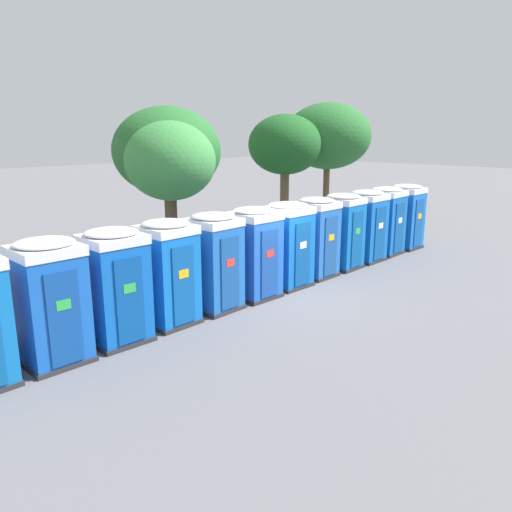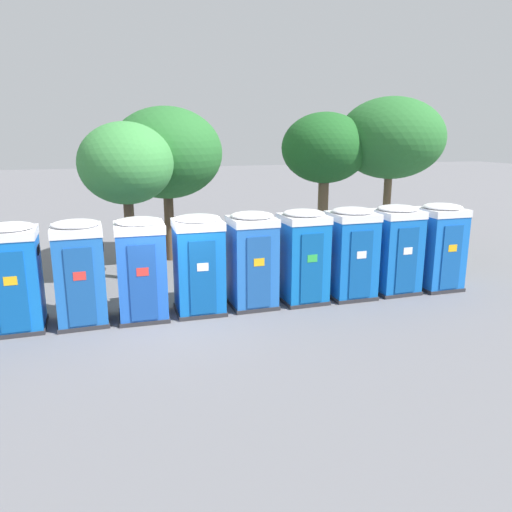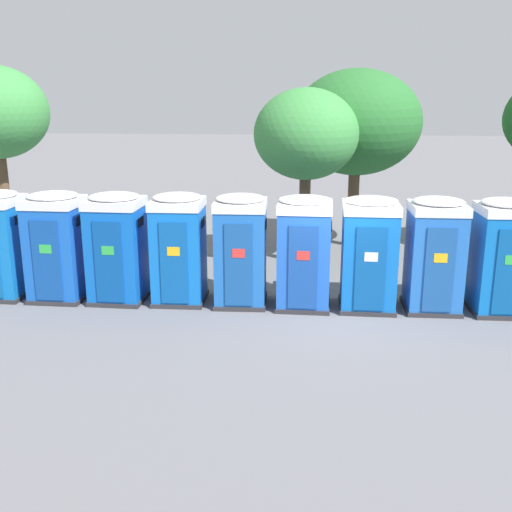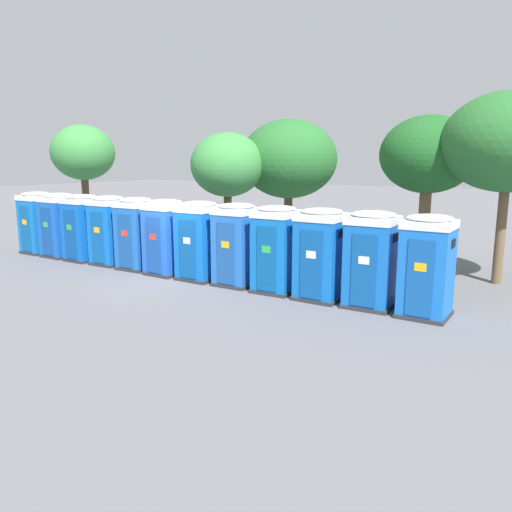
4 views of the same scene
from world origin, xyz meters
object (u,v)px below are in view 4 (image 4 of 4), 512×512
Objects in this scene: portapotty_2 at (83,227)px; portapotty_10 at (371,259)px; portapotty_5 at (166,237)px; portapotty_9 at (321,254)px; portapotty_6 at (199,240)px; portapotty_4 at (137,233)px; street_tree_1 at (428,156)px; portapotty_7 at (237,244)px; street_tree_2 at (83,153)px; portapotty_0 at (38,222)px; portapotty_3 at (109,230)px; portapotty_11 at (427,266)px; portapotty_1 at (59,225)px; street_tree_3 at (509,142)px; street_tree_4 at (289,159)px; portapotty_8 at (276,249)px; street_tree_0 at (227,166)px.

portapotty_2 is 11.45m from portapotty_10.
portapotty_5 is 5.72m from portapotty_9.
portapotty_6 is at bearing 0.77° from portapotty_5.
portapotty_4 is 0.48× the size of street_tree_1.
portapotty_2 is at bearing -179.34° from portapotty_4.
portapotty_10 is at bearing -0.11° from portapotty_7.
street_tree_2 is at bearing 166.30° from portapotty_10.
street_tree_2 reaches higher than portapotty_0.
portapotty_10 is at bearing -0.16° from portapotty_3.
portapotty_7 is at bearing 179.24° from portapotty_11.
street_tree_1 is (10.02, 5.02, 2.67)m from portapotty_3.
portapotty_1 is 16.30m from street_tree_3.
street_tree_2 reaches higher than portapotty_4.
street_tree_3 is at bearing -8.28° from street_tree_4.
portapotty_0 is 10.67m from street_tree_4.
portapotty_1 is 1.00× the size of portapotty_3.
street_tree_1 reaches higher than portapotty_8.
portapotty_4 is 5.72m from portapotty_8.
portapotty_4 is 0.52× the size of street_tree_0.
portapotty_9 is 2.86m from portapotty_11.
portapotty_7 is at bearing -130.44° from street_tree_1.
street_tree_2 is at bearing -170.10° from street_tree_4.
portapotty_3 is at bearing 179.64° from portapotty_8.
street_tree_1 is (2.86, 5.06, 2.67)m from portapotty_8.
portapotty_8 is (1.43, -0.03, 0.00)m from portapotty_7.
portapotty_6 is (4.29, -0.07, -0.00)m from portapotty_3.
street_tree_0 is at bearing 51.55° from portapotty_3.
portapotty_9 is (10.02, -0.01, -0.00)m from portapotty_2.
portapotty_10 is at bearing 0.35° from portapotty_8.
portapotty_10 is 16.89m from street_tree_2.
portapotty_7 is 1.43m from portapotty_8.
street_tree_2 is (-4.72, 3.97, 2.84)m from portapotty_2.
portapotty_4 is at bearing 179.99° from portapotty_10.
portapotty_5 is 7.16m from portapotty_10.
portapotty_10 is (2.86, 0.02, -0.00)m from portapotty_8.
street_tree_0 is at bearing 68.85° from portapotty_4.
street_tree_1 is (0.00, 5.05, 2.67)m from portapotty_10.
portapotty_8 is 0.48× the size of street_tree_1.
portapotty_1 is at bearing -179.71° from portapotty_7.
street_tree_4 is at bearing 63.52° from portapotty_4.
portapotty_11 is 9.65m from street_tree_0.
portapotty_9 is at bearing -130.04° from street_tree_3.
street_tree_4 is (8.60, 5.78, 2.55)m from portapotty_0.
portapotty_10 is 0.48× the size of street_tree_1.
portapotty_8 and portapotty_11 have the same top height.
portapotty_8 is at bearing 0.57° from portapotty_5.
street_tree_3 is (16.76, 4.59, 3.04)m from portapotty_0.
portapotty_6 is at bearing -90.11° from street_tree_4.
portapotty_11 is 0.48× the size of street_tree_1.
portapotty_4 is at bearing -1.08° from portapotty_3.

